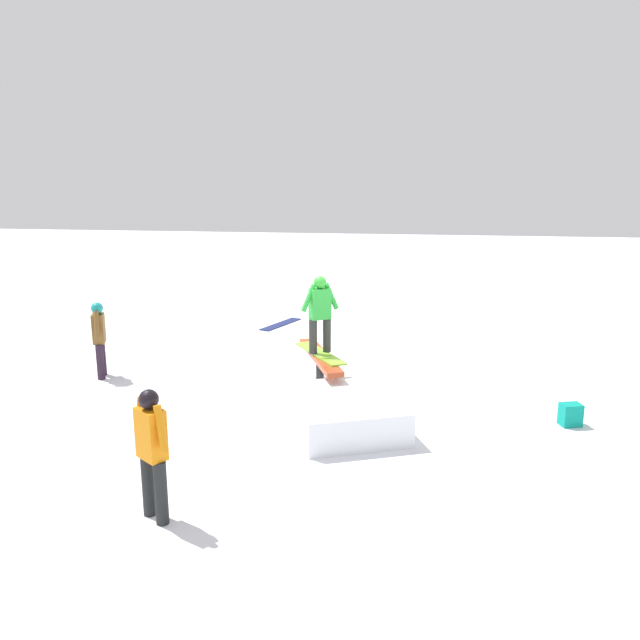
{
  "coord_description": "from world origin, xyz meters",
  "views": [
    {
      "loc": [
        -10.12,
        -1.55,
        3.67
      ],
      "look_at": [
        0.0,
        0.0,
        1.29
      ],
      "focal_mm": 35.0,
      "sensor_mm": 36.0,
      "label": 1
    }
  ],
  "objects": [
    {
      "name": "bystander_orange",
      "position": [
        -4.31,
        1.16,
        0.84
      ],
      "size": [
        0.42,
        0.54,
        1.49
      ],
      "rotation": [
        0.0,
        0.0,
        0.95
      ],
      "color": "black",
      "rests_on": "ground"
    },
    {
      "name": "backpack_on_snow",
      "position": [
        -0.87,
        -3.94,
        0.17
      ],
      "size": [
        0.3,
        0.35,
        0.34
      ],
      "primitive_type": "cube",
      "rotation": [
        0.0,
        0.0,
        1.87
      ],
      "color": "#0D9783",
      "rests_on": "ground"
    },
    {
      "name": "snow_kicker_ramp",
      "position": [
        -1.49,
        -0.61,
        0.25
      ],
      "size": [
        2.23,
        2.07,
        0.49
      ],
      "primitive_type": "cube",
      "rotation": [
        0.0,
        0.0,
        0.39
      ],
      "color": "white",
      "rests_on": "ground"
    },
    {
      "name": "ground_plane",
      "position": [
        0.0,
        0.0,
        0.0
      ],
      "size": [
        60.0,
        60.0,
        0.0
      ],
      "primitive_type": "plane",
      "color": "white"
    },
    {
      "name": "main_rider_on_rail",
      "position": [
        0.0,
        0.0,
        1.35
      ],
      "size": [
        1.4,
        1.06,
        1.35
      ],
      "rotation": [
        0.0,
        0.0,
        0.59
      ],
      "color": "#8CCD35",
      "rests_on": "rail_feature"
    },
    {
      "name": "rail_feature",
      "position": [
        0.0,
        0.0,
        0.58
      ],
      "size": [
        2.08,
        1.06,
        0.69
      ],
      "rotation": [
        0.0,
        0.0,
        0.39
      ],
      "color": "black",
      "rests_on": "ground"
    },
    {
      "name": "loose_snowboard_navy",
      "position": [
        4.81,
        1.74,
        0.01
      ],
      "size": [
        1.5,
        0.81,
        0.02
      ],
      "primitive_type": "cube",
      "rotation": [
        0.0,
        0.0,
        2.77
      ],
      "color": "navy",
      "rests_on": "ground"
    },
    {
      "name": "bystander_brown",
      "position": [
        0.23,
        4.15,
        0.8
      ],
      "size": [
        0.63,
        0.31,
        1.42
      ],
      "rotation": [
        0.0,
        0.0,
        3.51
      ],
      "color": "#2A1A2B",
      "rests_on": "ground"
    }
  ]
}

